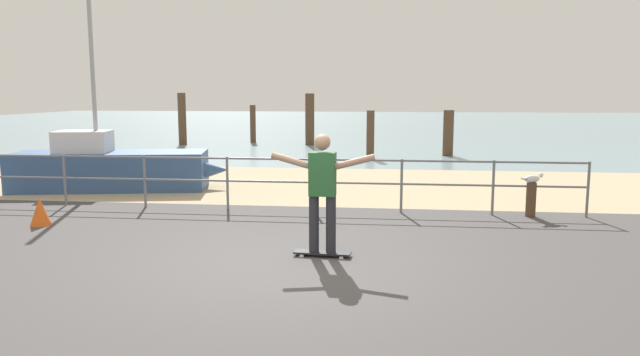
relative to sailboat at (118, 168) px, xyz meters
The scene contains 15 objects.
ground_plane 8.35m from the sailboat, 52.98° to the right, with size 24.00×10.00×0.04m, color #474444.
beach_strip 5.22m from the sailboat, 15.06° to the left, with size 24.00×6.00×0.04m, color tan.
sea_surface 29.78m from the sailboat, 80.30° to the left, with size 72.00×50.00×0.04m, color #75939E.
railing_fence 3.82m from the sailboat, 32.50° to the right, with size 13.55×0.05×1.05m.
sailboat is the anchor object (origin of this frame).
skateboard 7.55m from the sailboat, 43.73° to the right, with size 0.81×0.25×0.08m.
skateboarder 7.56m from the sailboat, 43.73° to the right, with size 1.45×0.22×1.65m.
bollard_short 9.21m from the sailboat, 13.24° to the right, with size 0.18×0.18×0.65m, color #513826.
seagull 9.22m from the sailboat, 13.18° to the right, with size 0.46×0.27×0.18m.
groyne_post_0 11.87m from the sailboat, 102.34° to the left, with size 0.34×0.34×2.25m, color #513826.
groyne_post_1 13.14m from the sailboat, 89.08° to the left, with size 0.26×0.26×1.70m, color #513826.
groyne_post_2 12.41m from the sailboat, 76.21° to the left, with size 0.39×0.39×2.22m, color #513826.
groyne_post_3 9.28m from the sailboat, 52.09° to the left, with size 0.27×0.27×1.66m, color #513826.
groyne_post_4 11.91m from the sailboat, 44.88° to the left, with size 0.37×0.37×1.65m, color #513826.
traffic_cone 3.85m from the sailboat, 84.20° to the right, with size 0.36×0.36×0.50m, color #E55919.
Camera 1 is at (1.34, -7.61, 2.31)m, focal length 33.43 mm.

